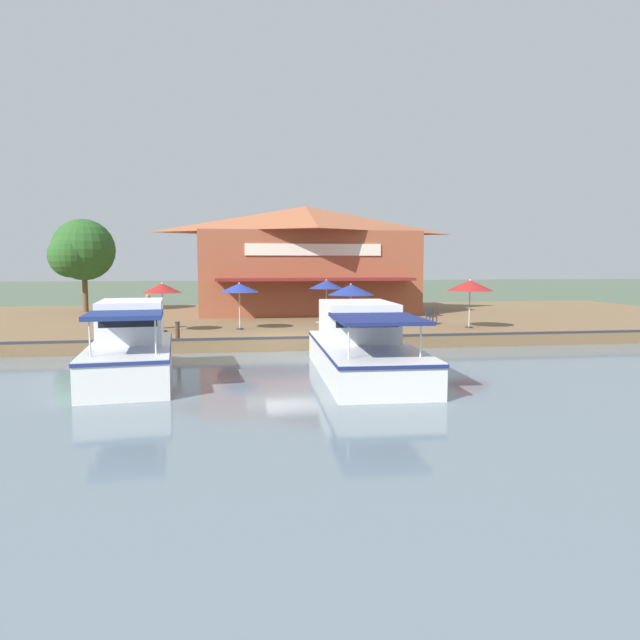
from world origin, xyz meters
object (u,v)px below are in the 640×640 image
(patio_umbrella_near_quay_edge, at_px, (470,285))
(cafe_chair_facing_river, at_px, (348,314))
(person_at_quay_edge, at_px, (148,307))
(motorboat_distant_upstream, at_px, (360,346))
(patio_umbrella_far_corner, at_px, (326,285))
(patio_umbrella_back_row, at_px, (239,288))
(cafe_chair_far_corner_seat, at_px, (431,315))
(mooring_post, at_px, (178,331))
(cafe_chair_under_first_umbrella, at_px, (105,327))
(patio_umbrella_mid_patio_right, at_px, (351,290))
(patio_umbrella_by_entrance, at_px, (162,288))
(waterfront_restaurant, at_px, (306,259))
(tree_upstream_bank, at_px, (80,251))
(motorboat_far_downstream, at_px, (132,348))

(patio_umbrella_near_quay_edge, xyz_separation_m, cafe_chair_facing_river, (-3.23, -5.50, -1.64))
(person_at_quay_edge, xyz_separation_m, motorboat_distant_upstream, (9.27, 8.46, -0.75))
(patio_umbrella_far_corner, xyz_separation_m, patio_umbrella_near_quay_edge, (2.78, 6.79, 0.02))
(patio_umbrella_back_row, height_order, patio_umbrella_far_corner, patio_umbrella_far_corner)
(patio_umbrella_back_row, xyz_separation_m, person_at_quay_edge, (-0.62, -4.40, -0.95))
(cafe_chair_far_corner_seat, height_order, mooring_post, cafe_chair_far_corner_seat)
(patio_umbrella_back_row, relative_size, cafe_chair_far_corner_seat, 2.69)
(patio_umbrella_far_corner, bearing_deg, cafe_chair_under_first_umbrella, -68.24)
(patio_umbrella_near_quay_edge, bearing_deg, patio_umbrella_far_corner, -112.26)
(cafe_chair_far_corner_seat, relative_size, motorboat_distant_upstream, 0.09)
(patio_umbrella_back_row, distance_m, cafe_chair_under_first_umbrella, 6.43)
(patio_umbrella_mid_patio_right, xyz_separation_m, patio_umbrella_by_entrance, (-2.11, -8.60, 0.03))
(patio_umbrella_by_entrance, xyz_separation_m, mooring_post, (3.25, 0.98, -1.65))
(cafe_chair_facing_river, bearing_deg, patio_umbrella_far_corner, -70.66)
(waterfront_restaurant, distance_m, patio_umbrella_near_quay_edge, 12.81)
(patio_umbrella_mid_patio_right, height_order, cafe_chair_facing_river, patio_umbrella_mid_patio_right)
(waterfront_restaurant, xyz_separation_m, patio_umbrella_far_corner, (7.93, 0.11, -1.44))
(cafe_chair_under_first_umbrella, bearing_deg, tree_upstream_bank, -162.45)
(patio_umbrella_by_entrance, bearing_deg, tree_upstream_bank, -151.34)
(patio_umbrella_mid_patio_right, distance_m, patio_umbrella_far_corner, 4.30)
(patio_umbrella_near_quay_edge, distance_m, cafe_chair_under_first_umbrella, 17.26)
(cafe_chair_far_corner_seat, height_order, person_at_quay_edge, person_at_quay_edge)
(motorboat_distant_upstream, relative_size, tree_upstream_bank, 1.52)
(cafe_chair_facing_river, bearing_deg, patio_umbrella_near_quay_edge, 59.57)
(waterfront_restaurant, bearing_deg, mooring_post, -27.92)
(patio_umbrella_back_row, xyz_separation_m, motorboat_far_downstream, (8.59, -3.61, -1.62))
(person_at_quay_edge, distance_m, motorboat_far_downstream, 9.27)
(patio_umbrella_back_row, distance_m, patio_umbrella_by_entrance, 3.61)
(motorboat_far_downstream, distance_m, motorboat_distant_upstream, 7.68)
(patio_umbrella_by_entrance, relative_size, cafe_chair_facing_river, 2.73)
(motorboat_distant_upstream, bearing_deg, tree_upstream_bank, -144.98)
(patio_umbrella_near_quay_edge, xyz_separation_m, motorboat_far_downstream, (7.57, -14.97, -1.72))
(patio_umbrella_mid_patio_right, relative_size, patio_umbrella_back_row, 1.01)
(patio_umbrella_near_quay_edge, bearing_deg, motorboat_distant_upstream, -43.69)
(patio_umbrella_mid_patio_right, relative_size, cafe_chair_far_corner_seat, 2.71)
(motorboat_far_downstream, bearing_deg, patio_umbrella_near_quay_edge, 116.83)
(cafe_chair_under_first_umbrella, distance_m, motorboat_far_downstream, 6.59)
(waterfront_restaurant, xyz_separation_m, mooring_post, (13.34, -7.07, -3.14))
(patio_umbrella_by_entrance, relative_size, cafe_chair_under_first_umbrella, 2.73)
(person_at_quay_edge, relative_size, motorboat_far_downstream, 0.23)
(cafe_chair_facing_river, distance_m, motorboat_distant_upstream, 11.01)
(patio_umbrella_mid_patio_right, bearing_deg, person_at_quay_edge, -108.46)
(patio_umbrella_near_quay_edge, xyz_separation_m, cafe_chair_under_first_umbrella, (1.35, -17.13, -1.64))
(motorboat_far_downstream, bearing_deg, waterfront_restaurant, 156.17)
(waterfront_restaurant, distance_m, person_at_quay_edge, 12.91)
(motorboat_far_downstream, height_order, motorboat_distant_upstream, motorboat_far_downstream)
(patio_umbrella_back_row, height_order, motorboat_distant_upstream, patio_umbrella_back_row)
(waterfront_restaurant, bearing_deg, patio_umbrella_near_quay_edge, 32.80)
(patio_umbrella_far_corner, distance_m, cafe_chair_facing_river, 2.12)
(person_at_quay_edge, distance_m, mooring_post, 4.68)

